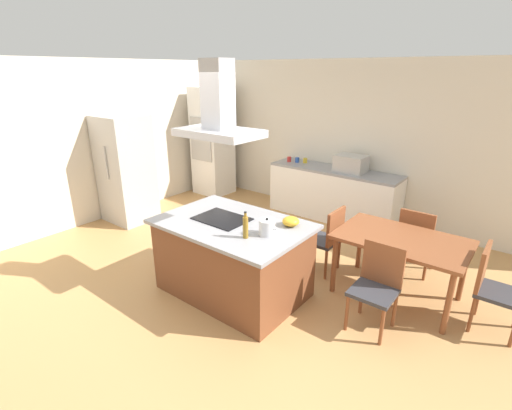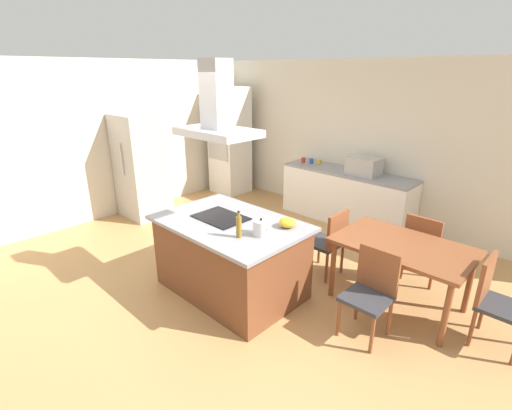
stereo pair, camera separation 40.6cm
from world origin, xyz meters
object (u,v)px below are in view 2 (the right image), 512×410
Objects in this scene: coffee_mug_yellow at (319,162)px; refrigerator at (141,166)px; olive_oil_bottle at (239,226)px; range_hood at (217,112)px; countertop_microwave at (364,166)px; mixing_bowl at (287,223)px; coffee_mug_blue at (311,161)px; wall_oven_stack at (230,141)px; chair_at_right_end at (495,297)px; chair_at_left_end at (330,239)px; chair_facing_island at (371,288)px; tea_kettle at (261,228)px; coffee_mug_red at (303,160)px; dining_table at (402,251)px; cooktop at (221,217)px; chair_facing_back_wall at (424,245)px.

refrigerator is (-2.15, -2.35, -0.03)m from coffee_mug_yellow.
range_hood is at bearing 157.84° from olive_oil_bottle.
countertop_microwave is 0.93m from coffee_mug_yellow.
mixing_bowl is 3.00m from coffee_mug_blue.
wall_oven_stack reaches higher than chair_at_right_end.
olive_oil_bottle reaches higher than coffee_mug_yellow.
coffee_mug_yellow is 0.10× the size of chair_at_left_end.
chair_at_left_end is 1.00× the size of chair_facing_island.
tea_kettle is 2.46× the size of coffee_mug_red.
olive_oil_bottle reaches higher than chair_facing_island.
coffee_mug_yellow is at bearing 18.26° from coffee_mug_red.
dining_table is at bearing 38.40° from mixing_bowl.
olive_oil_bottle is 0.32× the size of range_hood.
chair_facing_island is (2.52, -2.46, -0.44)m from coffee_mug_blue.
coffee_mug_red is (-0.96, 2.86, 0.04)m from cooktop.
tea_kettle is 0.25× the size of chair_at_left_end.
coffee_mug_blue is (-0.81, 2.91, 0.04)m from cooktop.
chair_facing_island is 0.99× the size of range_hood.
chair_at_right_end is (3.44, -1.80, -0.44)m from coffee_mug_blue.
dining_table is at bearing -19.04° from wall_oven_stack.
chair_at_right_end is at bearing -27.58° from coffee_mug_blue.
coffee_mug_red is (-1.21, -0.02, -0.09)m from countertop_microwave.
coffee_mug_red is (-1.50, 3.08, -0.08)m from olive_oil_bottle.
coffee_mug_red is at bearing -161.74° from coffee_mug_yellow.
olive_oil_bottle reaches higher than dining_table.
coffee_mug_yellow is (-1.33, 2.98, -0.04)m from tea_kettle.
mixing_bowl is 2.98m from coffee_mug_yellow.
chair_at_left_end is (0.07, 0.78, -0.44)m from mixing_bowl.
chair_facing_back_wall is 2.94m from range_hood.
coffee_mug_blue is at bearing 105.60° from range_hood.
wall_oven_stack is at bearing 141.93° from tea_kettle.
chair_at_left_end is at bearing 180.00° from chair_at_right_end.
coffee_mug_blue is 3.11m from dining_table.
dining_table is 0.68m from chair_facing_island.
coffee_mug_blue is (-1.54, 2.58, -0.01)m from mixing_bowl.
chair_at_left_end and chair_facing_island have the same top height.
chair_facing_island is (4.46, -2.20, -0.59)m from wall_oven_stack.
refrigerator reaches higher than dining_table.
countertop_microwave is 5.56× the size of coffee_mug_red.
countertop_microwave reaches higher than tea_kettle.
mixing_bowl is at bearing -79.45° from countertop_microwave.
mixing_bowl is 0.21× the size of chair_facing_island.
chair_at_right_end is at bearing 29.88° from tea_kettle.
range_hood is at bearing -43.97° from wall_oven_stack.
tea_kettle is 0.36m from mixing_bowl.
mixing_bowl reaches higher than chair_facing_island.
tea_kettle is 0.25× the size of chair_at_right_end.
wall_oven_stack is at bearing 164.03° from chair_at_right_end.
olive_oil_bottle reaches higher than countertop_microwave.
dining_table is at bearing 0.00° from chair_at_left_end.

